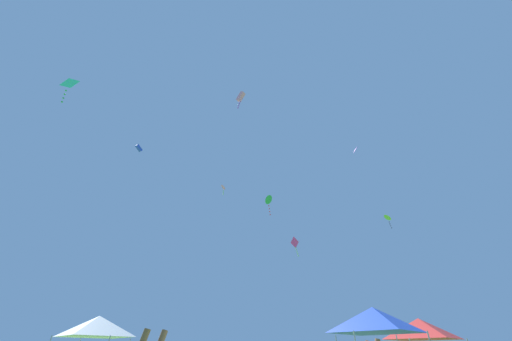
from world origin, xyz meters
The scene contains 11 objects.
canopy_tent_white centered at (-8.88, 11.77, 2.92)m, with size 3.21×3.21×3.44m.
canopy_tent_red centered at (8.31, 10.36, 2.72)m, with size 3.00×3.00×3.21m.
canopy_tent_blue centered at (5.03, 7.76, 2.90)m, with size 3.19×3.19×3.41m.
kite_magenta_diamond centered at (3.10, 16.52, 9.19)m, with size 0.60×0.57×1.46m.
kite_blue_box centered at (-15.59, 25.01, 24.91)m, with size 0.90×1.05×0.83m.
kite_lime_delta centered at (17.14, 28.35, 16.55)m, with size 0.82×0.98×1.97m.
kite_pink_box centered at (-1.30, 8.83, 17.70)m, with size 0.74×0.66×1.76m.
kite_cyan_diamond centered at (-16.77, 11.48, 21.92)m, with size 1.27×1.18×2.52m.
kite_pink_delta centered at (-3.38, 20.04, 16.26)m, with size 0.59×0.70×1.27m.
kite_green_delta centered at (1.77, 28.76, 19.19)m, with size 1.44×1.54×2.71m.
kite_purple_diamond centered at (14.06, 26.56, 26.08)m, with size 0.74×0.81×1.01m.
Camera 1 is at (-0.38, -6.51, 1.60)m, focal length 20.49 mm.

